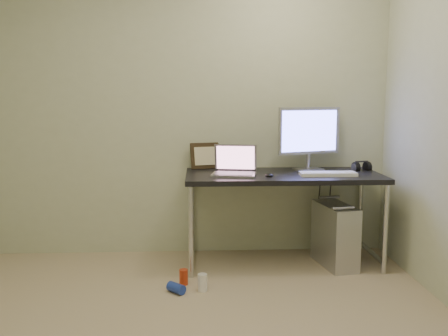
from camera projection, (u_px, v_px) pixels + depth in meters
The scene contains 16 objects.
wall_back at pixel (185, 110), 4.28m from camera, with size 3.50×0.02×2.50m, color beige.
desk at pixel (283, 183), 4.06m from camera, with size 1.58×0.69×0.75m.
tower_computer at pixel (335, 235), 4.05m from camera, with size 0.30×0.52×0.54m.
cable_a at pixel (318, 207), 4.41m from camera, with size 0.01×0.01×0.70m, color black.
cable_b at pixel (329, 210), 4.39m from camera, with size 0.01×0.01×0.72m, color black.
can_red at pixel (184, 277), 3.66m from camera, with size 0.06×0.06×0.11m, color red.
can_white at pixel (202, 282), 3.54m from camera, with size 0.07×0.07×0.12m, color white.
can_blue at pixel (176, 288), 3.51m from camera, with size 0.07×0.07×0.13m, color #213AA8.
laptop at pixel (235, 168), 3.98m from camera, with size 0.39×0.33×0.24m.
monitor at pixel (309, 134), 4.17m from camera, with size 0.55×0.23×0.53m.
keyboard at pixel (328, 174), 3.94m from camera, with size 0.44×0.14×0.03m, color white.
mouse_right at pixel (352, 173), 3.94m from camera, with size 0.06×0.10×0.03m, color black.
mouse_left at pixel (269, 174), 3.90m from camera, with size 0.06×0.10×0.03m, color black.
headphones at pixel (361, 167), 4.21m from camera, with size 0.17×0.10×0.10m.
picture_frame at pixel (207, 156), 4.30m from camera, with size 0.28×0.03×0.22m, color black.
webcam at pixel (236, 160), 4.25m from camera, with size 0.04×0.03×0.11m.
Camera 1 is at (0.13, -2.56, 1.38)m, focal length 40.00 mm.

